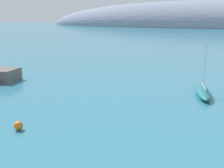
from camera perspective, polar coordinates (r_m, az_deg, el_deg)
The scene contains 3 objects.
distant_ridge at distance 255.47m, azimuth 16.35°, elevation 10.35°, with size 272.15×65.84×41.32m, color gray.
sailboat_teal_near_shore at distance 42.37m, azimuth 16.84°, elevation -1.44°, with size 3.64×8.37×7.36m.
mooring_buoy_orange at distance 30.33m, azimuth -17.30°, elevation -7.54°, with size 0.87×0.87×0.87m, color orange.
Camera 1 is at (17.34, -8.24, 10.92)m, focal length 48.29 mm.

